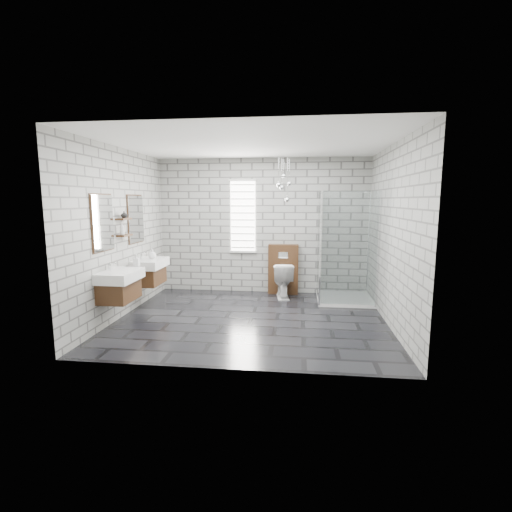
% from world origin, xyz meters
% --- Properties ---
extents(floor, '(4.20, 3.60, 0.02)m').
position_xyz_m(floor, '(0.00, 0.00, -0.01)').
color(floor, black).
rests_on(floor, ground).
extents(ceiling, '(4.20, 3.60, 0.02)m').
position_xyz_m(ceiling, '(0.00, 0.00, 2.71)').
color(ceiling, white).
rests_on(ceiling, wall_back).
extents(wall_back, '(4.20, 0.02, 2.70)m').
position_xyz_m(wall_back, '(0.00, 1.81, 1.35)').
color(wall_back, '#9E9E99').
rests_on(wall_back, floor).
extents(wall_front, '(4.20, 0.02, 2.70)m').
position_xyz_m(wall_front, '(0.00, -1.81, 1.35)').
color(wall_front, '#9E9E99').
rests_on(wall_front, floor).
extents(wall_left, '(0.02, 3.60, 2.70)m').
position_xyz_m(wall_left, '(-2.11, 0.00, 1.35)').
color(wall_left, '#9E9E99').
rests_on(wall_left, floor).
extents(wall_right, '(0.02, 3.60, 2.70)m').
position_xyz_m(wall_right, '(2.11, 0.00, 1.35)').
color(wall_right, '#9E9E99').
rests_on(wall_right, floor).
extents(vanity_left, '(0.47, 0.70, 1.57)m').
position_xyz_m(vanity_left, '(-1.91, -0.59, 0.76)').
color(vanity_left, '#442814').
rests_on(vanity_left, wall_left).
extents(vanity_right, '(0.47, 0.70, 1.57)m').
position_xyz_m(vanity_right, '(-1.91, 0.51, 0.76)').
color(vanity_right, '#442814').
rests_on(vanity_right, wall_left).
extents(shelf_lower, '(0.14, 0.30, 0.03)m').
position_xyz_m(shelf_lower, '(-2.03, -0.05, 1.32)').
color(shelf_lower, '#442814').
rests_on(shelf_lower, wall_left).
extents(shelf_upper, '(0.14, 0.30, 0.03)m').
position_xyz_m(shelf_upper, '(-2.03, -0.05, 1.58)').
color(shelf_upper, '#442814').
rests_on(shelf_upper, wall_left).
extents(window, '(0.56, 0.05, 1.48)m').
position_xyz_m(window, '(-0.40, 1.78, 1.55)').
color(window, white).
rests_on(window, wall_back).
extents(cistern_panel, '(0.60, 0.20, 1.00)m').
position_xyz_m(cistern_panel, '(0.43, 1.70, 0.50)').
color(cistern_panel, '#442814').
rests_on(cistern_panel, floor).
extents(flush_plate, '(0.18, 0.01, 0.12)m').
position_xyz_m(flush_plate, '(0.43, 1.60, 0.80)').
color(flush_plate, silver).
rests_on(flush_plate, cistern_panel).
extents(shower_enclosure, '(1.00, 1.00, 2.03)m').
position_xyz_m(shower_enclosure, '(1.50, 1.18, 0.50)').
color(shower_enclosure, white).
rests_on(shower_enclosure, floor).
extents(pendant_cluster, '(0.28, 0.22, 0.86)m').
position_xyz_m(pendant_cluster, '(0.44, 1.37, 2.14)').
color(pendant_cluster, silver).
rests_on(pendant_cluster, ceiling).
extents(toilet, '(0.47, 0.71, 0.68)m').
position_xyz_m(toilet, '(0.43, 1.41, 0.34)').
color(toilet, white).
rests_on(toilet, floor).
extents(soap_bottle_a, '(0.10, 0.10, 0.19)m').
position_xyz_m(soap_bottle_a, '(-1.78, -0.20, 0.95)').
color(soap_bottle_a, '#B2B2B2').
rests_on(soap_bottle_a, vanity_left).
extents(soap_bottle_b, '(0.17, 0.17, 0.18)m').
position_xyz_m(soap_bottle_b, '(-1.83, 0.54, 0.94)').
color(soap_bottle_b, '#B2B2B2').
rests_on(soap_bottle_b, vanity_right).
extents(soap_bottle_c, '(0.08, 0.08, 0.20)m').
position_xyz_m(soap_bottle_c, '(-2.02, -0.14, 1.43)').
color(soap_bottle_c, '#B2B2B2').
rests_on(soap_bottle_c, shelf_lower).
extents(vase, '(0.13, 0.13, 0.11)m').
position_xyz_m(vase, '(-2.02, -0.04, 1.65)').
color(vase, '#B2B2B2').
rests_on(vase, shelf_upper).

